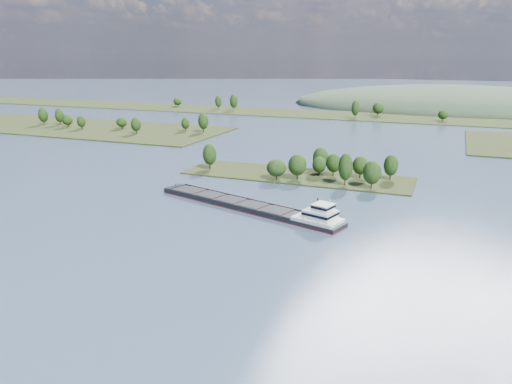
% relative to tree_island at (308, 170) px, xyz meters
% --- Properties ---
extents(ground, '(1800.00, 1800.00, 0.00)m').
position_rel_tree_island_xyz_m(ground, '(-5.62, -58.71, -3.63)').
color(ground, '#3A5065').
rests_on(ground, ground).
extents(tree_island, '(100.00, 30.06, 14.44)m').
position_rel_tree_island_xyz_m(tree_island, '(0.00, 0.00, 0.00)').
color(tree_island, '#232E14').
rests_on(tree_island, ground).
extents(left_bank, '(300.00, 80.00, 15.63)m').
position_rel_tree_island_xyz_m(left_bank, '(-233.94, 81.39, -2.77)').
color(left_bank, '#232E14').
rests_on(left_bank, ground).
extents(back_shoreline, '(900.00, 60.00, 16.26)m').
position_rel_tree_island_xyz_m(back_shoreline, '(4.29, 221.30, -2.86)').
color(back_shoreline, '#232E14').
rests_on(back_shoreline, ground).
extents(hill_west, '(320.00, 160.00, 44.00)m').
position_rel_tree_island_xyz_m(hill_west, '(54.38, 321.29, -3.63)').
color(hill_west, '#354932').
rests_on(hill_west, ground).
extents(cargo_barge, '(74.84, 30.26, 10.21)m').
position_rel_tree_island_xyz_m(cargo_barge, '(-3.32, -50.98, -2.34)').
color(cargo_barge, black).
rests_on(cargo_barge, ground).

